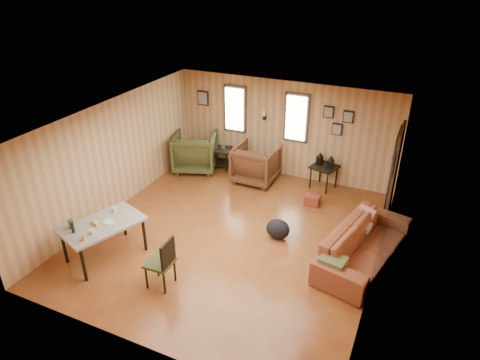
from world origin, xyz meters
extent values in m
cube|color=brown|center=(0.00, 0.00, -0.01)|extent=(5.50, 6.00, 0.02)
cube|color=#997C5B|center=(0.00, 0.00, 2.41)|extent=(5.50, 6.00, 0.02)
cube|color=tan|center=(0.00, 3.01, 1.20)|extent=(5.50, 0.02, 2.40)
cube|color=tan|center=(0.00, -3.01, 1.20)|extent=(5.50, 0.02, 2.40)
cube|color=tan|center=(-2.76, 0.00, 1.20)|extent=(0.02, 6.00, 2.40)
cube|color=tan|center=(2.76, 0.00, 1.20)|extent=(0.02, 6.00, 2.40)
cube|color=black|center=(-1.30, 2.97, 1.55)|extent=(0.60, 0.05, 1.20)
cube|color=#E0F2D1|center=(-1.30, 2.93, 1.55)|extent=(0.48, 0.04, 1.06)
cube|color=black|center=(0.30, 2.97, 1.55)|extent=(0.60, 0.05, 1.20)
cube|color=#E0F2D1|center=(0.30, 2.93, 1.55)|extent=(0.48, 0.04, 1.06)
cube|color=black|center=(-0.50, 2.95, 1.45)|extent=(0.07, 0.05, 0.12)
cylinder|color=silver|center=(-0.50, 2.89, 1.58)|extent=(0.07, 0.07, 0.14)
cube|color=black|center=(2.72, 1.95, 1.00)|extent=(0.06, 1.00, 2.05)
cube|color=black|center=(2.68, 1.95, 1.00)|extent=(0.04, 0.82, 1.90)
cube|color=black|center=(1.05, 2.97, 1.80)|extent=(0.24, 0.04, 0.28)
cube|color=#9E998C|center=(1.05, 2.94, 1.80)|extent=(0.19, 0.02, 0.22)
cube|color=black|center=(1.50, 2.97, 1.75)|extent=(0.24, 0.04, 0.28)
cube|color=#9E998C|center=(1.50, 2.94, 1.75)|extent=(0.19, 0.02, 0.22)
cube|color=black|center=(1.28, 2.97, 1.42)|extent=(0.24, 0.04, 0.28)
cube|color=#9E998C|center=(1.28, 2.94, 1.42)|extent=(0.19, 0.02, 0.22)
cube|color=black|center=(-2.20, 2.97, 1.72)|extent=(0.30, 0.04, 0.38)
cube|color=#9E998C|center=(-2.20, 2.94, 1.72)|extent=(0.24, 0.02, 0.31)
cube|color=black|center=(2.72, 0.85, 1.70)|extent=(0.04, 0.34, 0.42)
cube|color=#9E998C|center=(2.69, 0.85, 1.70)|extent=(0.02, 0.27, 0.34)
imported|color=brown|center=(2.52, 0.25, 0.47)|extent=(1.21, 2.48, 0.93)
imported|color=#4B2916|center=(-0.46, 2.37, 0.51)|extent=(0.99, 0.93, 1.02)
imported|color=#383C1B|center=(-2.14, 2.33, 0.54)|extent=(1.32, 1.28, 1.08)
cube|color=black|center=(-1.58, 2.63, 0.54)|extent=(0.62, 0.58, 0.04)
cube|color=black|center=(-1.58, 2.63, 0.18)|extent=(0.56, 0.52, 0.03)
cylinder|color=black|center=(-1.77, 2.39, 0.26)|extent=(0.05, 0.05, 0.53)
cylinder|color=black|center=(-1.32, 2.48, 0.26)|extent=(0.05, 0.05, 0.53)
cylinder|color=black|center=(-1.84, 2.78, 0.26)|extent=(0.05, 0.05, 0.53)
cylinder|color=black|center=(-1.40, 2.86, 0.26)|extent=(0.05, 0.05, 0.53)
cube|color=#45402E|center=(-1.70, 2.61, 0.62)|extent=(0.10, 0.04, 0.13)
cube|color=#45402E|center=(-1.49, 2.65, 0.62)|extent=(0.09, 0.04, 0.12)
cube|color=black|center=(1.14, 2.69, 0.55)|extent=(0.68, 0.68, 0.04)
cylinder|color=black|center=(0.87, 2.54, 0.28)|extent=(0.05, 0.05, 0.55)
cylinder|color=black|center=(1.29, 2.42, 0.28)|extent=(0.05, 0.05, 0.55)
cylinder|color=black|center=(0.99, 2.97, 0.28)|extent=(0.05, 0.05, 0.55)
cylinder|color=black|center=(1.41, 2.85, 0.28)|extent=(0.05, 0.05, 0.55)
cube|color=black|center=(1.00, 2.73, 0.68)|extent=(0.15, 0.15, 0.20)
cone|color=black|center=(1.00, 2.73, 0.83)|extent=(0.21, 0.21, 0.11)
cube|color=black|center=(1.28, 2.65, 0.68)|extent=(0.15, 0.15, 0.20)
cone|color=black|center=(1.28, 2.65, 0.83)|extent=(0.21, 0.21, 0.11)
cube|color=maroon|center=(1.13, 1.80, 0.12)|extent=(0.33, 0.24, 0.23)
ellipsoid|color=black|center=(0.86, 0.29, 0.20)|extent=(0.52, 0.43, 0.41)
cube|color=#484C2A|center=(2.14, -0.62, 0.49)|extent=(0.47, 0.40, 0.13)
cube|color=#B41B1D|center=(2.39, 0.92, 0.58)|extent=(0.38, 0.16, 0.37)
cube|color=gray|center=(2.36, 0.66, 0.47)|extent=(0.39, 0.33, 0.10)
cube|color=gray|center=(-1.81, -1.55, 0.69)|extent=(1.27, 1.61, 0.05)
cylinder|color=black|center=(-2.36, -2.00, 0.34)|extent=(0.07, 0.07, 0.67)
cylinder|color=black|center=(-1.69, -2.24, 0.34)|extent=(0.07, 0.07, 0.67)
cylinder|color=black|center=(-1.94, -0.86, 0.34)|extent=(0.07, 0.07, 0.67)
cylinder|color=black|center=(-1.27, -1.10, 0.34)|extent=(0.07, 0.07, 0.67)
cylinder|color=#B9B6AF|center=(-1.75, -1.87, 0.76)|extent=(0.10, 0.10, 0.08)
cylinder|color=#B9B6AF|center=(-1.88, -1.13, 0.76)|extent=(0.10, 0.10, 0.08)
cube|color=#1E541F|center=(-2.20, -1.89, 0.80)|extent=(0.08, 0.08, 0.18)
cylinder|color=black|center=(-2.07, -1.98, 0.82)|extent=(0.07, 0.07, 0.21)
cylinder|color=#B39846|center=(-1.75, -2.07, 0.77)|extent=(0.09, 0.09, 0.11)
cylinder|color=#B9B6AF|center=(-1.74, -1.48, 0.72)|extent=(0.24, 0.24, 0.02)
cube|color=gold|center=(-1.89, -1.62, 0.74)|extent=(0.18, 0.13, 0.06)
cube|color=#383C1B|center=(-0.46, -1.79, 0.45)|extent=(0.43, 0.43, 0.05)
cube|color=black|center=(-0.28, -1.79, 0.70)|extent=(0.05, 0.40, 0.46)
cylinder|color=black|center=(-0.63, -1.97, 0.22)|extent=(0.04, 0.04, 0.44)
cylinder|color=black|center=(-0.29, -1.96, 0.22)|extent=(0.04, 0.04, 0.44)
cylinder|color=black|center=(-0.64, -1.63, 0.22)|extent=(0.04, 0.04, 0.44)
cylinder|color=black|center=(-0.30, -1.62, 0.22)|extent=(0.04, 0.04, 0.44)
camera|label=1|loc=(3.06, -6.35, 4.92)|focal=32.00mm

